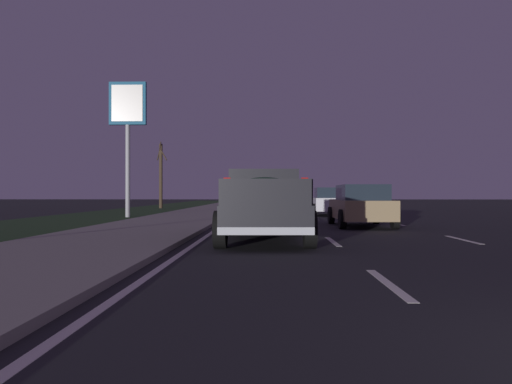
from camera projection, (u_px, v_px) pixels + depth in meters
name	position (u px, v px, depth m)	size (l,w,h in m)	color
ground	(325.00, 214.00, 29.88)	(144.00, 144.00, 0.00)	black
sidewalk_shoulder	(201.00, 213.00, 30.08)	(108.00, 4.00, 0.12)	gray
grass_verge	(119.00, 214.00, 30.21)	(108.00, 6.00, 0.01)	#1E3819
lane_markings	(273.00, 212.00, 33.00)	(108.00, 7.04, 0.01)	silver
pickup_truck	(264.00, 203.00, 13.01)	(5.47, 2.37, 1.87)	#232328
sedan_tan	(361.00, 205.00, 18.56)	(4.41, 2.03, 1.54)	#9E845B
sedan_blue	(353.00, 199.00, 39.94)	(4.42, 2.05, 1.54)	navy
sedan_white	(330.00, 201.00, 27.96)	(4.45, 2.10, 1.54)	silver
gas_price_sign	(128.00, 116.00, 25.71)	(0.27, 1.90, 6.95)	#99999E
bare_tree_far	(161.00, 174.00, 41.17)	(2.35, 1.29, 5.49)	#423323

